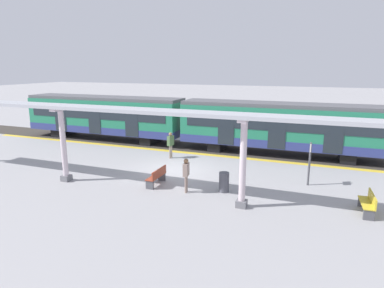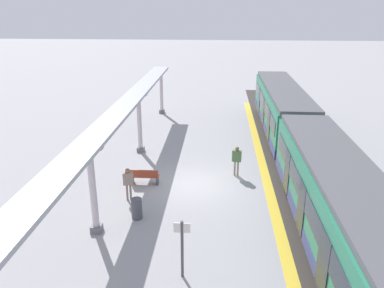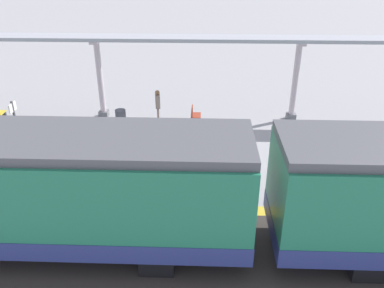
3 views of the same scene
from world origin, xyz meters
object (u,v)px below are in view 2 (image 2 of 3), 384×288
(passenger_waiting_near_edge, at_px, (237,158))
(passenger_by_the_benches, at_px, (128,180))
(bench_near_end, at_px, (144,177))
(platform_info_sign, at_px, (182,244))
(train_far_carriage, at_px, (337,205))
(trash_bin, at_px, (137,209))
(canopy_pillar_third, at_px, (93,190))
(canopy_pillar_nearest, at_px, (161,91))
(train_near_carriage, at_px, (282,110))
(canopy_pillar_second, at_px, (139,123))

(passenger_waiting_near_edge, distance_m, passenger_by_the_benches, 6.17)
(bench_near_end, height_order, platform_info_sign, platform_info_sign)
(train_far_carriage, height_order, passenger_waiting_near_edge, train_far_carriage)
(passenger_waiting_near_edge, bearing_deg, trash_bin, 46.96)
(canopy_pillar_third, height_order, passenger_by_the_benches, canopy_pillar_third)
(canopy_pillar_nearest, relative_size, canopy_pillar_third, 1.00)
(train_near_carriage, distance_m, train_far_carriage, 13.92)
(platform_info_sign, bearing_deg, train_near_carriage, -109.31)
(trash_bin, bearing_deg, canopy_pillar_second, -79.79)
(bench_near_end, xyz_separation_m, trash_bin, (-0.31, 3.38, 0.03))
(bench_near_end, distance_m, passenger_by_the_benches, 1.89)
(platform_info_sign, bearing_deg, passenger_by_the_benches, -59.84)
(train_near_carriage, bearing_deg, platform_info_sign, 70.69)
(train_near_carriage, height_order, train_far_carriage, same)
(train_near_carriage, xyz_separation_m, trash_bin, (8.00, 12.35, -1.36))
(train_near_carriage, bearing_deg, canopy_pillar_third, 55.06)
(platform_info_sign, bearing_deg, canopy_pillar_second, -72.01)
(canopy_pillar_second, bearing_deg, canopy_pillar_third, 90.00)
(canopy_pillar_nearest, distance_m, bench_near_end, 14.18)
(canopy_pillar_third, relative_size, platform_info_sign, 1.73)
(train_far_carriage, distance_m, canopy_pillar_second, 13.51)
(canopy_pillar_second, distance_m, platform_info_sign, 12.41)
(bench_near_end, height_order, trash_bin, trash_bin)
(trash_bin, bearing_deg, bench_near_end, -84.84)
(train_near_carriage, xyz_separation_m, bench_near_end, (8.30, 8.97, -1.39))
(canopy_pillar_second, relative_size, trash_bin, 4.02)
(passenger_waiting_near_edge, bearing_deg, passenger_by_the_benches, 31.39)
(train_far_carriage, height_order, canopy_pillar_third, canopy_pillar_third)
(passenger_by_the_benches, bearing_deg, bench_near_end, -103.73)
(canopy_pillar_nearest, bearing_deg, passenger_waiting_near_edge, 115.44)
(bench_near_end, xyz_separation_m, passenger_waiting_near_edge, (-4.84, -1.47, 0.62))
(bench_near_end, relative_size, platform_info_sign, 0.68)
(train_far_carriage, xyz_separation_m, passenger_by_the_benches, (8.73, -3.21, -0.80))
(canopy_pillar_nearest, xyz_separation_m, platform_info_sign, (-3.83, 21.14, -0.60))
(train_near_carriage, bearing_deg, train_far_carriage, 90.00)
(canopy_pillar_nearest, height_order, passenger_waiting_near_edge, canopy_pillar_nearest)
(canopy_pillar_second, distance_m, canopy_pillar_third, 9.27)
(canopy_pillar_third, bearing_deg, platform_info_sign, 146.64)
(canopy_pillar_second, bearing_deg, train_far_carriage, 134.40)
(bench_near_end, bearing_deg, platform_info_sign, 110.70)
(canopy_pillar_second, distance_m, bench_near_end, 5.07)
(canopy_pillar_nearest, distance_m, passenger_by_the_benches, 15.84)
(canopy_pillar_second, bearing_deg, passenger_waiting_near_edge, 151.60)
(bench_near_end, bearing_deg, train_far_carriage, 149.20)
(canopy_pillar_nearest, relative_size, platform_info_sign, 1.73)
(canopy_pillar_second, xyz_separation_m, platform_info_sign, (-3.83, 11.79, -0.60))
(canopy_pillar_nearest, bearing_deg, train_far_carriage, 116.45)
(train_near_carriage, height_order, trash_bin, train_near_carriage)
(canopy_pillar_third, relative_size, passenger_by_the_benches, 2.30)
(train_far_carriage, distance_m, canopy_pillar_nearest, 21.23)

